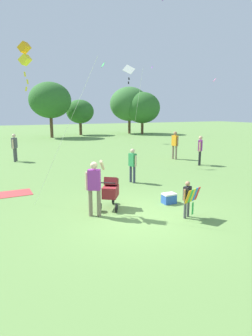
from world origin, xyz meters
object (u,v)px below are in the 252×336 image
object	(u,v)px
child_with_butterfly_kite	(188,196)
cooler_box	(169,198)
person_red_shirt	(15,145)
person_adult_flyer	(94,184)
picnic_blanket	(15,193)
stroller	(111,190)
person_kid_running	(132,163)
kite_orange_delta	(129,75)
person_couple_left	(175,143)
kite_adult_black	(25,55)
person_sitting_far	(200,148)

from	to	relation	value
child_with_butterfly_kite	cooler_box	xyz separation A→B (m)	(0.26, 1.35, -0.48)
person_red_shirt	person_adult_flyer	bearing A→B (deg)	-82.76
person_red_shirt	picnic_blanket	distance (m)	7.57
person_red_shirt	stroller	bearing A→B (deg)	-78.73
person_adult_flyer	person_kid_running	xyz separation A→B (m)	(2.82, 3.13, -0.11)
kite_orange_delta	person_couple_left	distance (m)	5.30
kite_adult_black	person_red_shirt	xyz separation A→B (m)	(0.09, 9.13, -3.76)
stroller	person_red_shirt	world-z (taller)	person_red_shirt
person_adult_flyer	person_sitting_far	xyz separation A→B (m)	(8.20, 5.15, 0.00)
kite_adult_black	kite_orange_delta	bearing A→B (deg)	40.72
person_kid_running	kite_orange_delta	bearing A→B (deg)	65.94
person_adult_flyer	picnic_blanket	distance (m)	4.17
person_couple_left	picnic_blanket	size ratio (longest dim) A/B	1.47
kite_orange_delta	picnic_blanket	distance (m)	9.05
kite_adult_black	person_couple_left	xyz separation A→B (m)	(9.55, 5.61, -3.71)
person_sitting_far	person_kid_running	bearing A→B (deg)	-159.40
kite_adult_black	kite_orange_delta	distance (m)	8.02
person_couple_left	picnic_blanket	xyz separation A→B (m)	(-10.07, -3.95, -1.06)
person_red_shirt	cooler_box	size ratio (longest dim) A/B	3.82
child_with_butterfly_kite	kite_adult_black	xyz separation A→B (m)	(-3.90, 3.16, 4.11)
person_adult_flyer	cooler_box	world-z (taller)	person_adult_flyer
kite_orange_delta	person_couple_left	bearing A→B (deg)	6.28
cooler_box	picnic_blanket	bearing A→B (deg)	143.46
picnic_blanket	cooler_box	xyz separation A→B (m)	(4.69, -3.47, 0.17)
person_red_shirt	person_sitting_far	bearing A→B (deg)	-31.35
person_adult_flyer	person_kid_running	distance (m)	4.21
stroller	picnic_blanket	xyz separation A→B (m)	(-2.71, 3.06, -0.60)
child_with_butterfly_kite	person_sitting_far	world-z (taller)	person_sitting_far
person_red_shirt	cooler_box	xyz separation A→B (m)	(4.07, -10.95, -0.84)
kite_adult_black	person_kid_running	xyz separation A→B (m)	(4.31, 1.27, -3.88)
kite_orange_delta	person_sitting_far	distance (m)	5.77
person_sitting_far	picnic_blanket	distance (m)	10.39
stroller	person_sitting_far	world-z (taller)	person_sitting_far
person_couple_left	person_red_shirt	bearing A→B (deg)	159.59
person_couple_left	person_kid_running	xyz separation A→B (m)	(-5.24, -4.35, -0.18)
person_kid_running	picnic_blanket	world-z (taller)	person_kid_running
person_sitting_far	kite_orange_delta	bearing A→B (deg)	151.69
person_red_shirt	picnic_blanket	size ratio (longest dim) A/B	1.40
kite_adult_black	person_red_shirt	size ratio (longest dim) A/B	3.00
stroller	child_with_butterfly_kite	bearing A→B (deg)	-45.83
kite_orange_delta	picnic_blanket	size ratio (longest dim) A/B	4.60
child_with_butterfly_kite	person_red_shirt	bearing A→B (deg)	107.21
person_adult_flyer	person_couple_left	size ratio (longest dim) A/B	0.96
stroller	person_sitting_far	bearing A→B (deg)	32.04
stroller	person_red_shirt	size ratio (longest dim) A/B	0.62
person_sitting_far	cooler_box	distance (m)	7.56
picnic_blanket	kite_adult_black	bearing A→B (deg)	-72.44
person_adult_flyer	person_sitting_far	bearing A→B (deg)	32.13
person_adult_flyer	person_red_shirt	xyz separation A→B (m)	(-1.40, 10.99, 0.02)
person_couple_left	cooler_box	world-z (taller)	person_couple_left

